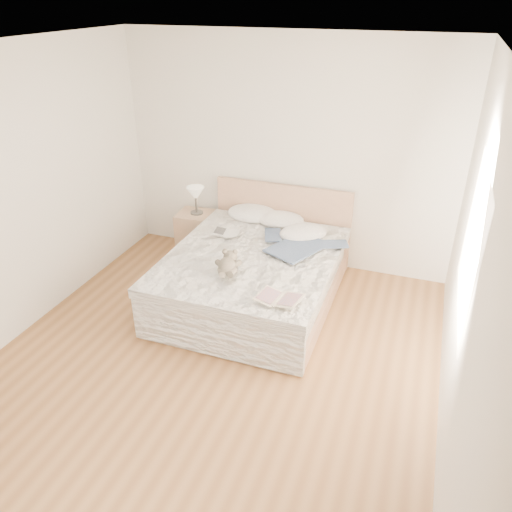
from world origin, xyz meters
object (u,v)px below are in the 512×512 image
Objects in this scene: bed at (255,275)px; childrens_book at (279,299)px; table_lamp at (196,195)px; teddy_bear at (227,271)px; nightstand at (197,233)px; photo_book at (226,233)px.

bed is 5.37× the size of childrens_book.
bed is 1.41m from table_lamp.
teddy_bear is at bearing -53.97° from table_lamp.
bed is 0.68m from teddy_bear.
bed reaches higher than table_lamp.
teddy_bear is at bearing 165.65° from childrens_book.
bed is at bearing -36.23° from table_lamp.
table_lamp reaches higher than nightstand.
photo_book is at bearing 140.95° from childrens_book.
nightstand is at bearing 144.08° from childrens_book.
nightstand is at bearing 144.38° from bed.
photo_book is at bearing -39.58° from nightstand.
teddy_bear is (0.36, -0.82, 0.02)m from photo_book.
nightstand is 1.73× the size of teddy_bear.
photo_book is (-0.44, 0.24, 0.32)m from bed.
photo_book is 0.90m from teddy_bear.
nightstand is 1.40× the size of childrens_book.
table_lamp is 1.08× the size of teddy_bear.
bed is 1.33m from nightstand.
bed reaches higher than teddy_bear.
childrens_book reaches higher than photo_book.
teddy_bear is (-0.61, 0.27, 0.02)m from childrens_book.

